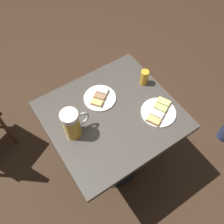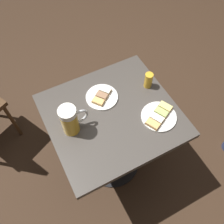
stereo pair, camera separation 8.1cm
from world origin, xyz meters
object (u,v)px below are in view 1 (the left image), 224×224
Objects in this scene: plate_far at (159,112)px; beer_glass_small at (144,77)px; beer_mug at (72,124)px; plate_near at (100,98)px.

beer_glass_small reaches higher than plate_far.
beer_mug reaches higher than beer_glass_small.
plate_near is 0.36m from plate_far.
plate_far is 0.24m from beer_glass_small.
plate_near is 1.87× the size of beer_glass_small.
beer_mug is (0.16, 0.47, 0.08)m from plate_far.
plate_near is at bearing -64.00° from beer_mug.
plate_near and plate_far have the same top height.
beer_glass_small is (0.22, -0.06, 0.04)m from plate_far.
plate_far is at bearing 163.92° from beer_glass_small.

